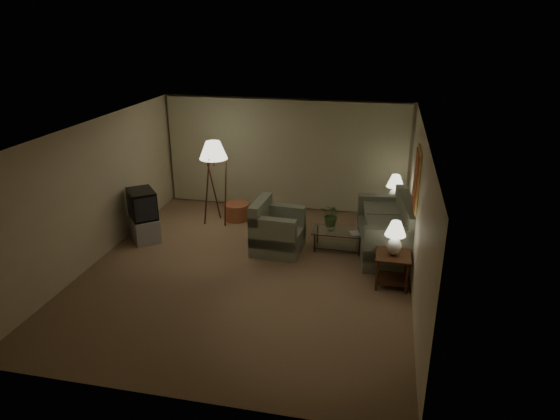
{
  "coord_description": "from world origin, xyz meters",
  "views": [
    {
      "loc": [
        2.35,
        -8.1,
        4.49
      ],
      "look_at": [
        0.49,
        0.6,
        1.02
      ],
      "focal_mm": 32.0,
      "sensor_mm": 36.0,
      "label": 1
    }
  ],
  "objects_px": {
    "tv_cabinet": "(145,228)",
    "crt_tv": "(142,204)",
    "sofa": "(385,231)",
    "table_lamp_far": "(395,187)",
    "floor_lamp": "(215,181)",
    "ottoman": "(237,211)",
    "armchair": "(278,231)",
    "side_table_far": "(393,212)",
    "vase": "(331,226)",
    "table_lamp_near": "(395,235)",
    "side_table_near": "(393,264)",
    "coffee_table": "(338,237)"
  },
  "relations": [
    {
      "from": "sofa",
      "to": "vase",
      "type": "height_order",
      "value": "sofa"
    },
    {
      "from": "table_lamp_near",
      "to": "tv_cabinet",
      "type": "xyz_separation_m",
      "value": [
        -5.2,
        0.91,
        -0.72
      ]
    },
    {
      "from": "table_lamp_far",
      "to": "ottoman",
      "type": "distance_m",
      "value": 3.68
    },
    {
      "from": "armchair",
      "to": "table_lamp_near",
      "type": "xyz_separation_m",
      "value": [
        2.28,
        -0.96,
        0.55
      ]
    },
    {
      "from": "side_table_far",
      "to": "floor_lamp",
      "type": "xyz_separation_m",
      "value": [
        -3.99,
        -0.51,
        0.61
      ]
    },
    {
      "from": "table_lamp_near",
      "to": "table_lamp_far",
      "type": "xyz_separation_m",
      "value": [
        0.0,
        2.6,
        0.02
      ]
    },
    {
      "from": "table_lamp_far",
      "to": "coffee_table",
      "type": "xyz_separation_m",
      "value": [
        -1.08,
        -1.35,
        -0.72
      ]
    },
    {
      "from": "side_table_near",
      "to": "crt_tv",
      "type": "height_order",
      "value": "crt_tv"
    },
    {
      "from": "table_lamp_far",
      "to": "floor_lamp",
      "type": "xyz_separation_m",
      "value": [
        -3.99,
        -0.51,
        0.02
      ]
    },
    {
      "from": "table_lamp_near",
      "to": "floor_lamp",
      "type": "height_order",
      "value": "floor_lamp"
    },
    {
      "from": "crt_tv",
      "to": "ottoman",
      "type": "height_order",
      "value": "crt_tv"
    },
    {
      "from": "side_table_near",
      "to": "table_lamp_near",
      "type": "bearing_deg",
      "value": 179.55
    },
    {
      "from": "sofa",
      "to": "crt_tv",
      "type": "height_order",
      "value": "crt_tv"
    },
    {
      "from": "armchair",
      "to": "side_table_near",
      "type": "relative_size",
      "value": 1.84
    },
    {
      "from": "table_lamp_far",
      "to": "crt_tv",
      "type": "height_order",
      "value": "table_lamp_far"
    },
    {
      "from": "side_table_far",
      "to": "crt_tv",
      "type": "xyz_separation_m",
      "value": [
        -5.2,
        -1.69,
        0.4
      ]
    },
    {
      "from": "sofa",
      "to": "tv_cabinet",
      "type": "height_order",
      "value": "sofa"
    },
    {
      "from": "side_table_near",
      "to": "vase",
      "type": "xyz_separation_m",
      "value": [
        -1.23,
        1.25,
        0.08
      ]
    },
    {
      "from": "table_lamp_far",
      "to": "floor_lamp",
      "type": "distance_m",
      "value": 4.02
    },
    {
      "from": "side_table_near",
      "to": "table_lamp_near",
      "type": "distance_m",
      "value": 0.55
    },
    {
      "from": "table_lamp_near",
      "to": "side_table_far",
      "type": "bearing_deg",
      "value": 90.0
    },
    {
      "from": "table_lamp_far",
      "to": "crt_tv",
      "type": "distance_m",
      "value": 5.47
    },
    {
      "from": "armchair",
      "to": "ottoman",
      "type": "relative_size",
      "value": 1.91
    },
    {
      "from": "tv_cabinet",
      "to": "table_lamp_far",
      "type": "bearing_deg",
      "value": 68.61
    },
    {
      "from": "tv_cabinet",
      "to": "crt_tv",
      "type": "distance_m",
      "value": 0.55
    },
    {
      "from": "sofa",
      "to": "table_lamp_far",
      "type": "xyz_separation_m",
      "value": [
        0.15,
        1.25,
        0.55
      ]
    },
    {
      "from": "tv_cabinet",
      "to": "floor_lamp",
      "type": "xyz_separation_m",
      "value": [
        1.21,
        1.18,
        0.76
      ]
    },
    {
      "from": "floor_lamp",
      "to": "crt_tv",
      "type": "bearing_deg",
      "value": -135.85
    },
    {
      "from": "tv_cabinet",
      "to": "ottoman",
      "type": "height_order",
      "value": "tv_cabinet"
    },
    {
      "from": "coffee_table",
      "to": "ottoman",
      "type": "distance_m",
      "value": 2.76
    },
    {
      "from": "tv_cabinet",
      "to": "ottoman",
      "type": "bearing_deg",
      "value": 93.23
    },
    {
      "from": "table_lamp_near",
      "to": "table_lamp_far",
      "type": "height_order",
      "value": "table_lamp_far"
    },
    {
      "from": "floor_lamp",
      "to": "vase",
      "type": "height_order",
      "value": "floor_lamp"
    },
    {
      "from": "side_table_near",
      "to": "ottoman",
      "type": "bearing_deg",
      "value": 146.31
    },
    {
      "from": "coffee_table",
      "to": "ottoman",
      "type": "height_order",
      "value": "coffee_table"
    },
    {
      "from": "armchair",
      "to": "table_lamp_far",
      "type": "xyz_separation_m",
      "value": [
        2.28,
        1.64,
        0.58
      ]
    },
    {
      "from": "coffee_table",
      "to": "tv_cabinet",
      "type": "relative_size",
      "value": 1.11
    },
    {
      "from": "table_lamp_near",
      "to": "vase",
      "type": "bearing_deg",
      "value": 134.59
    },
    {
      "from": "ottoman",
      "to": "armchair",
      "type": "bearing_deg",
      "value": -47.55
    },
    {
      "from": "crt_tv",
      "to": "vase",
      "type": "relative_size",
      "value": 5.09
    },
    {
      "from": "table_lamp_near",
      "to": "vase",
      "type": "relative_size",
      "value": 3.71
    },
    {
      "from": "sofa",
      "to": "side_table_far",
      "type": "distance_m",
      "value": 1.26
    },
    {
      "from": "side_table_far",
      "to": "vase",
      "type": "xyz_separation_m",
      "value": [
        -1.23,
        -1.35,
        0.1
      ]
    },
    {
      "from": "armchair",
      "to": "side_table_far",
      "type": "distance_m",
      "value": 2.81
    },
    {
      "from": "side_table_far",
      "to": "floor_lamp",
      "type": "height_order",
      "value": "floor_lamp"
    },
    {
      "from": "side_table_far",
      "to": "side_table_near",
      "type": "bearing_deg",
      "value": -90.0
    },
    {
      "from": "sofa",
      "to": "table_lamp_near",
      "type": "distance_m",
      "value": 1.46
    },
    {
      "from": "vase",
      "to": "tv_cabinet",
      "type": "bearing_deg",
      "value": -175.15
    },
    {
      "from": "sofa",
      "to": "table_lamp_far",
      "type": "bearing_deg",
      "value": 166.26
    },
    {
      "from": "side_table_far",
      "to": "coffee_table",
      "type": "distance_m",
      "value": 1.73
    }
  ]
}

